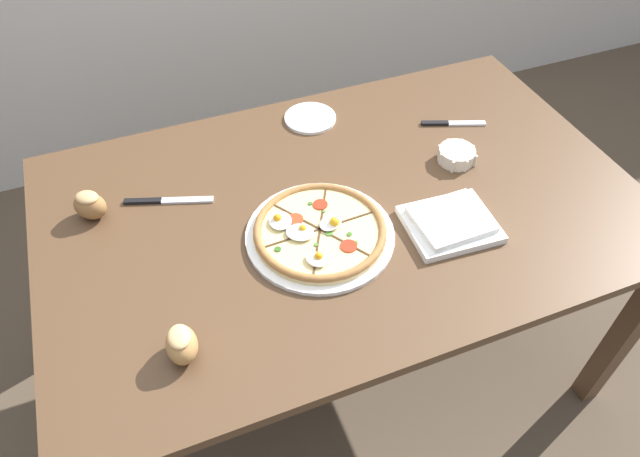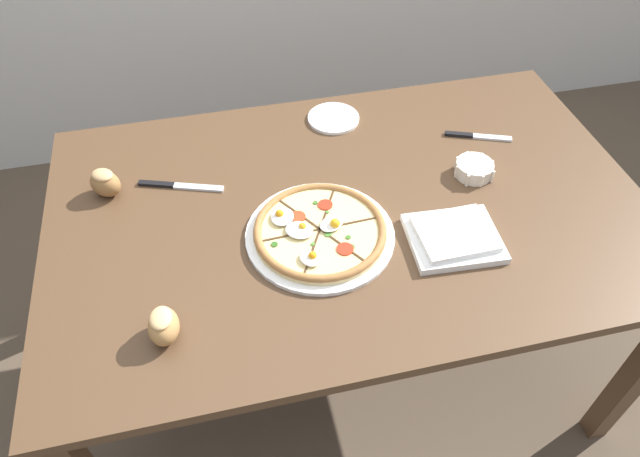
# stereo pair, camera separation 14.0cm
# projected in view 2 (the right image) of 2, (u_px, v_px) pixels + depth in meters

# --- Properties ---
(ground_plane) EXTENTS (12.00, 12.00, 0.00)m
(ground_plane) POSITION_uv_depth(u_px,v_px,m) (342.00, 356.00, 2.06)
(ground_plane) COLOR brown
(dining_table) EXTENTS (1.57, 0.99, 0.76)m
(dining_table) POSITION_uv_depth(u_px,v_px,m) (349.00, 227.00, 1.56)
(dining_table) COLOR #513823
(dining_table) RESTS_ON ground_plane
(pizza) EXTENTS (0.37, 0.37, 0.05)m
(pizza) POSITION_uv_depth(u_px,v_px,m) (320.00, 232.00, 1.41)
(pizza) COLOR white
(pizza) RESTS_ON dining_table
(ramekin_bowl) EXTENTS (0.11, 0.11, 0.04)m
(ramekin_bowl) POSITION_uv_depth(u_px,v_px,m) (474.00, 169.00, 1.57)
(ramekin_bowl) COLOR silver
(ramekin_bowl) RESTS_ON dining_table
(napkin_folded) EXTENTS (0.23, 0.20, 0.04)m
(napkin_folded) POSITION_uv_depth(u_px,v_px,m) (454.00, 237.00, 1.40)
(napkin_folded) COLOR white
(napkin_folded) RESTS_ON dining_table
(bread_piece_near) EXTENTS (0.11, 0.10, 0.08)m
(bread_piece_near) POSITION_uv_depth(u_px,v_px,m) (105.00, 182.00, 1.50)
(bread_piece_near) COLOR olive
(bread_piece_near) RESTS_ON dining_table
(bread_piece_mid) EXTENTS (0.07, 0.09, 0.08)m
(bread_piece_mid) POSITION_uv_depth(u_px,v_px,m) (163.00, 325.00, 1.20)
(bread_piece_mid) COLOR #B27F47
(bread_piece_mid) RESTS_ON dining_table
(knife_main) EXTENTS (0.19, 0.09, 0.01)m
(knife_main) POSITION_uv_depth(u_px,v_px,m) (477.00, 136.00, 1.69)
(knife_main) COLOR silver
(knife_main) RESTS_ON dining_table
(knife_spare) EXTENTS (0.23, 0.09, 0.01)m
(knife_spare) POSITION_uv_depth(u_px,v_px,m) (180.00, 186.00, 1.55)
(knife_spare) COLOR silver
(knife_spare) RESTS_ON dining_table
(side_saucer) EXTENTS (0.16, 0.16, 0.01)m
(side_saucer) POSITION_uv_depth(u_px,v_px,m) (333.00, 118.00, 1.75)
(side_saucer) COLOR white
(side_saucer) RESTS_ON dining_table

